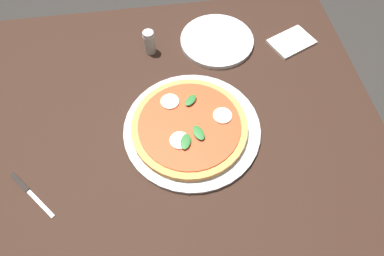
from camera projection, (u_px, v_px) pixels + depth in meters
name	position (u px, v px, depth m)	size (l,w,h in m)	color
ground_plane	(179.00, 214.00, 1.54)	(6.00, 6.00, 0.00)	#2D2B28
dining_table	(171.00, 147.00, 0.99)	(1.13, 0.97, 0.76)	black
serving_tray	(192.00, 129.00, 0.88)	(0.36, 0.36, 0.01)	silver
pizza	(189.00, 126.00, 0.86)	(0.30, 0.30, 0.03)	tan
plate_white	(217.00, 41.00, 1.04)	(0.23, 0.23, 0.01)	white
napkin	(292.00, 42.00, 1.04)	(0.13, 0.09, 0.01)	white
knife	(27.00, 189.00, 0.80)	(0.11, 0.13, 0.01)	black
pepper_shaker	(149.00, 42.00, 1.00)	(0.03, 0.03, 0.08)	#B2B7AD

